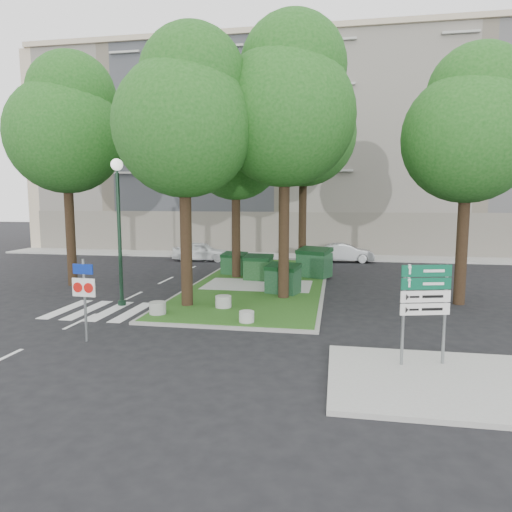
% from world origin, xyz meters
% --- Properties ---
extents(ground, '(120.00, 120.00, 0.00)m').
position_xyz_m(ground, '(0.00, 0.00, 0.00)').
color(ground, black).
rests_on(ground, ground).
extents(median_island, '(6.00, 16.00, 0.12)m').
position_xyz_m(median_island, '(0.50, 8.00, 0.06)').
color(median_island, '#224D16').
rests_on(median_island, ground).
extents(median_kerb, '(6.30, 16.30, 0.10)m').
position_xyz_m(median_kerb, '(0.50, 8.00, 0.05)').
color(median_kerb, gray).
rests_on(median_kerb, ground).
extents(sidewalk_corner, '(5.00, 4.00, 0.12)m').
position_xyz_m(sidewalk_corner, '(6.50, -3.50, 0.06)').
color(sidewalk_corner, '#999993').
rests_on(sidewalk_corner, ground).
extents(building_sidewalk, '(42.00, 3.00, 0.12)m').
position_xyz_m(building_sidewalk, '(0.00, 18.50, 0.06)').
color(building_sidewalk, '#999993').
rests_on(building_sidewalk, ground).
extents(zebra_crossing, '(5.00, 3.00, 0.01)m').
position_xyz_m(zebra_crossing, '(-3.75, 1.50, 0.01)').
color(zebra_crossing, silver).
rests_on(zebra_crossing, ground).
extents(apartment_building, '(41.00, 12.00, 16.00)m').
position_xyz_m(apartment_building, '(0.00, 26.00, 8.00)').
color(apartment_building, '#BFAE8F').
rests_on(apartment_building, ground).
extents(tree_median_near_left, '(5.20, 5.20, 10.53)m').
position_xyz_m(tree_median_near_left, '(-1.41, 2.56, 7.32)').
color(tree_median_near_left, black).
rests_on(tree_median_near_left, ground).
extents(tree_median_near_right, '(5.60, 5.60, 11.46)m').
position_xyz_m(tree_median_near_right, '(2.09, 4.56, 7.99)').
color(tree_median_near_right, black).
rests_on(tree_median_near_right, ground).
extents(tree_median_mid, '(4.80, 4.80, 9.99)m').
position_xyz_m(tree_median_mid, '(-0.91, 9.06, 6.98)').
color(tree_median_mid, black).
rests_on(tree_median_mid, ground).
extents(tree_median_far, '(5.80, 5.80, 11.93)m').
position_xyz_m(tree_median_far, '(2.29, 12.06, 8.32)').
color(tree_median_far, black).
rests_on(tree_median_far, ground).
extents(tree_street_left, '(5.40, 5.40, 11.00)m').
position_xyz_m(tree_street_left, '(-8.41, 6.06, 7.65)').
color(tree_street_left, black).
rests_on(tree_street_left, ground).
extents(tree_street_right, '(5.00, 5.00, 10.06)m').
position_xyz_m(tree_street_right, '(9.09, 5.06, 6.98)').
color(tree_street_right, black).
rests_on(tree_street_right, ground).
extents(dumpster_a, '(1.44, 1.14, 1.19)m').
position_xyz_m(dumpster_a, '(-1.33, 9.92, 0.69)').
color(dumpster_a, '#0F3A18').
rests_on(dumpster_a, median_island).
extents(dumpster_b, '(1.48, 1.11, 1.29)m').
position_xyz_m(dumpster_b, '(0.27, 8.36, 0.74)').
color(dumpster_b, '#103814').
rests_on(dumpster_b, median_island).
extents(dumpster_c, '(1.63, 1.35, 1.30)m').
position_xyz_m(dumpster_c, '(1.87, 5.38, 0.74)').
color(dumpster_c, '#0F3319').
rests_on(dumpster_c, median_island).
extents(dumpster_d, '(1.99, 1.74, 1.55)m').
position_xyz_m(dumpster_d, '(3.00, 9.83, 0.86)').
color(dumpster_d, '#13401F').
rests_on(dumpster_d, median_island).
extents(bollard_left, '(0.59, 0.59, 0.42)m').
position_xyz_m(bollard_left, '(-2.10, 1.01, 0.33)').
color(bollard_left, gray).
rests_on(bollard_left, median_island).
extents(bollard_right, '(0.50, 0.50, 0.36)m').
position_xyz_m(bollard_right, '(1.23, 0.50, 0.30)').
color(bollard_right, '#A3A49F').
rests_on(bollard_right, median_island).
extents(bollard_mid, '(0.60, 0.60, 0.43)m').
position_xyz_m(bollard_mid, '(-0.03, 2.37, 0.34)').
color(bollard_mid, '#979893').
rests_on(bollard_mid, median_island).
extents(litter_bin, '(0.38, 0.38, 0.66)m').
position_xyz_m(litter_bin, '(3.20, 11.98, 0.45)').
color(litter_bin, gold).
rests_on(litter_bin, median_island).
extents(street_lamp, '(0.45, 0.45, 5.71)m').
position_xyz_m(street_lamp, '(-4.18, 2.45, 3.59)').
color(street_lamp, black).
rests_on(street_lamp, ground).
extents(traffic_sign_pole, '(0.74, 0.09, 2.46)m').
position_xyz_m(traffic_sign_pole, '(-3.10, -2.00, 1.58)').
color(traffic_sign_pole, slate).
rests_on(traffic_sign_pole, ground).
extents(directional_sign, '(1.21, 0.36, 2.49)m').
position_xyz_m(directional_sign, '(6.28, -2.56, 1.77)').
color(directional_sign, slate).
rests_on(directional_sign, sidewalk_corner).
extents(car_white, '(3.95, 1.93, 1.30)m').
position_xyz_m(car_white, '(-4.88, 15.50, 0.65)').
color(car_white, white).
rests_on(car_white, ground).
extents(car_silver, '(3.81, 1.49, 1.23)m').
position_xyz_m(car_silver, '(4.71, 16.63, 0.62)').
color(car_silver, '#95989C').
rests_on(car_silver, ground).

